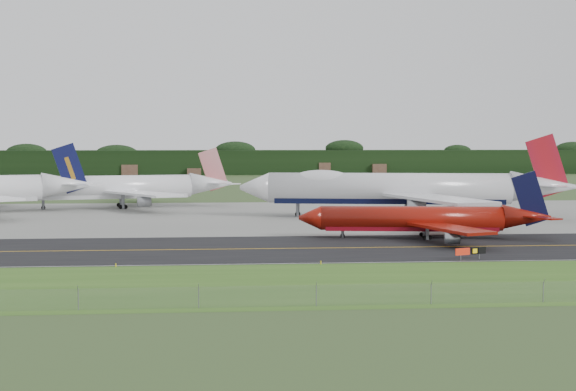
{
  "coord_description": "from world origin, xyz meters",
  "views": [
    {
      "loc": [
        -15.52,
        -128.71,
        17.01
      ],
      "look_at": [
        -3.18,
        22.0,
        6.56
      ],
      "focal_mm": 50.0,
      "sensor_mm": 36.0,
      "label": 1
    }
  ],
  "objects_px": {
    "jet_ba_747": "(401,189)",
    "jet_red_737": "(425,219)",
    "jet_star_tail": "(121,188)",
    "taxiway_sign": "(471,251)"
  },
  "relations": [
    {
      "from": "jet_red_737",
      "to": "taxiway_sign",
      "type": "height_order",
      "value": "jet_red_737"
    },
    {
      "from": "jet_ba_747",
      "to": "jet_star_tail",
      "type": "height_order",
      "value": "jet_ba_747"
    },
    {
      "from": "jet_star_tail",
      "to": "taxiway_sign",
      "type": "bearing_deg",
      "value": -56.83
    },
    {
      "from": "jet_ba_747",
      "to": "jet_star_tail",
      "type": "distance_m",
      "value": 71.44
    },
    {
      "from": "jet_ba_747",
      "to": "taxiway_sign",
      "type": "height_order",
      "value": "jet_ba_747"
    },
    {
      "from": "jet_ba_747",
      "to": "taxiway_sign",
      "type": "bearing_deg",
      "value": -93.52
    },
    {
      "from": "jet_star_tail",
      "to": "taxiway_sign",
      "type": "distance_m",
      "value": 111.0
    },
    {
      "from": "jet_red_737",
      "to": "taxiway_sign",
      "type": "bearing_deg",
      "value": -89.79
    },
    {
      "from": "jet_ba_747",
      "to": "jet_red_737",
      "type": "xyz_separation_m",
      "value": [
        -3.92,
        -36.85,
        -3.02
      ]
    },
    {
      "from": "jet_ba_747",
      "to": "taxiway_sign",
      "type": "relative_size",
      "value": 14.83
    }
  ]
}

